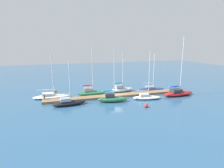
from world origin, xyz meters
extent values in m
plane|color=#2D567A|center=(0.00, 0.00, 0.00)|extent=(120.00, 120.00, 0.00)
cube|color=#846647|center=(0.00, 0.00, 0.20)|extent=(25.39, 1.78, 0.40)
cylinder|color=#846647|center=(-12.29, 0.74, 0.66)|extent=(0.28, 0.28, 1.32)
cylinder|color=#846647|center=(12.29, -0.74, 0.66)|extent=(0.28, 0.28, 1.32)
ellipsoid|color=white|center=(-11.10, 2.57, 0.29)|extent=(6.57, 2.17, 0.59)
cube|color=silver|center=(-11.75, 2.58, 0.78)|extent=(1.98, 1.49, 0.38)
cylinder|color=silver|center=(-10.77, 2.56, 4.21)|extent=(0.14, 0.14, 7.24)
cylinder|color=silver|center=(-12.14, 2.58, 1.61)|extent=(2.75, 0.15, 0.11)
ellipsoid|color=black|center=(-8.49, -2.36, 0.38)|extent=(5.53, 2.25, 0.76)
cube|color=#9EA3AD|center=(-9.03, -2.42, 1.00)|extent=(1.73, 1.34, 0.49)
cylinder|color=silver|center=(-8.22, -2.33, 3.89)|extent=(0.13, 0.13, 6.26)
cylinder|color=silver|center=(-9.35, -2.45, 1.81)|extent=(2.26, 0.35, 0.11)
ellipsoid|color=#2D7047|center=(-3.96, 2.24, 0.46)|extent=(5.42, 2.14, 0.91)
cube|color=#9EA3AD|center=(-4.49, 2.28, 1.21)|extent=(1.68, 1.32, 0.59)
cylinder|color=silver|center=(-3.70, 2.22, 5.04)|extent=(0.13, 0.13, 8.26)
cylinder|color=silver|center=(-4.81, 2.31, 1.99)|extent=(2.23, 0.29, 0.11)
ellipsoid|color=#B72D28|center=(-4.81, 2.31, 1.99)|extent=(2.03, 0.52, 0.28)
ellipsoid|color=#2D7047|center=(-1.32, -2.74, 0.45)|extent=(5.23, 2.21, 0.91)
cube|color=#333842|center=(-1.83, -2.66, 1.20)|extent=(1.66, 1.22, 0.59)
cylinder|color=silver|center=(-1.07, -2.78, 4.79)|extent=(0.13, 0.13, 7.77)
cylinder|color=silver|center=(-2.13, -2.61, 1.99)|extent=(2.12, 0.44, 0.10)
ellipsoid|color=teal|center=(-2.13, -2.61, 1.99)|extent=(1.95, 0.66, 0.28)
ellipsoid|color=white|center=(2.31, 2.96, 0.44)|extent=(5.43, 2.16, 0.88)
cube|color=#9EA3AD|center=(1.79, 2.89, 1.16)|extent=(1.71, 1.23, 0.57)
cylinder|color=silver|center=(2.57, 3.00, 4.37)|extent=(0.13, 0.13, 7.00)
cylinder|color=silver|center=(1.48, 2.85, 1.95)|extent=(2.21, 0.40, 0.11)
ellipsoid|color=teal|center=(1.48, 2.85, 1.95)|extent=(2.03, 0.62, 0.28)
ellipsoid|color=white|center=(4.92, -3.01, 0.30)|extent=(5.24, 2.57, 0.60)
cube|color=silver|center=(4.42, -2.92, 0.79)|extent=(1.69, 1.44, 0.39)
cylinder|color=silver|center=(5.16, -3.05, 4.46)|extent=(0.13, 0.13, 7.74)
cylinder|color=silver|center=(4.13, -2.86, 1.62)|extent=(2.09, 0.48, 0.10)
ellipsoid|color=navy|center=(8.73, 2.19, 0.29)|extent=(5.49, 2.39, 0.58)
cube|color=#9EA3AD|center=(8.21, 2.29, 0.77)|extent=(1.75, 1.27, 0.38)
cylinder|color=silver|center=(8.99, 2.14, 4.07)|extent=(0.13, 0.13, 6.98)
cylinder|color=silver|center=(7.90, 2.35, 1.60)|extent=(2.21, 0.52, 0.11)
ellipsoid|color=#B21E1E|center=(11.64, -2.67, 0.40)|extent=(6.48, 2.53, 0.80)
cube|color=#333842|center=(11.00, -2.71, 1.06)|extent=(2.00, 1.59, 0.52)
cylinder|color=silver|center=(11.95, -2.64, 5.78)|extent=(0.14, 0.14, 9.95)
cylinder|color=silver|center=(10.62, -2.74, 1.86)|extent=(2.67, 0.30, 0.11)
ellipsoid|color=blue|center=(10.62, -2.74, 1.86)|extent=(2.42, 0.53, 0.28)
sphere|color=red|center=(2.74, -6.92, 0.29)|extent=(0.57, 0.57, 0.57)
sphere|color=orange|center=(-10.52, 6.97, 0.27)|extent=(0.54, 0.54, 0.54)
camera|label=1|loc=(-10.28, -31.42, 9.68)|focal=29.96mm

